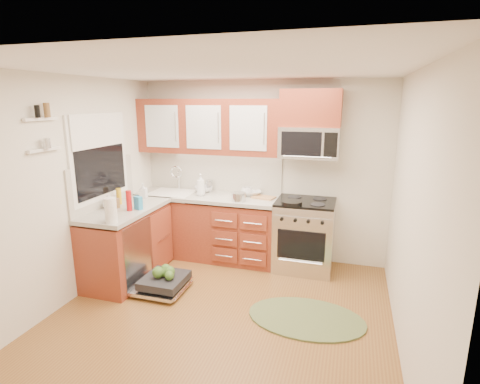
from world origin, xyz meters
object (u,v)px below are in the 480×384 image
(dishwasher, at_px, (162,283))
(stock_pot, at_px, (239,197))
(skillet, at_px, (292,203))
(cup, at_px, (247,191))
(sink, at_px, (172,201))
(microwave, at_px, (309,142))
(bowl_a, at_px, (251,193))
(upper_cabinets, at_px, (208,127))
(range, at_px, (304,235))
(rug, at_px, (306,318))
(bowl_b, at_px, (204,189))
(cutting_board, at_px, (264,197))
(paper_towel_roll, at_px, (111,210))

(dishwasher, relative_size, stock_pot, 3.63)
(skillet, bearing_deg, stock_pot, 175.07)
(skillet, xyz_separation_m, cup, (-0.71, 0.43, 0.01))
(sink, distance_m, cup, 1.10)
(stock_pot, bearing_deg, sink, 170.91)
(microwave, height_order, bowl_a, microwave)
(upper_cabinets, xyz_separation_m, range, (1.41, -0.15, -1.40))
(cup, bearing_deg, upper_cabinets, -175.71)
(rug, xyz_separation_m, stock_pot, (-1.06, 1.05, 0.97))
(microwave, relative_size, bowl_b, 2.87)
(sink, distance_m, cutting_board, 1.36)
(range, bearing_deg, bowl_a, 167.84)
(cup, bearing_deg, dishwasher, -117.38)
(cup, bearing_deg, bowl_b, -178.59)
(bowl_a, xyz_separation_m, cup, (-0.07, 0.02, 0.02))
(paper_towel_roll, bearing_deg, cutting_board, 48.45)
(upper_cabinets, height_order, cutting_board, upper_cabinets)
(paper_towel_roll, distance_m, cup, 1.96)
(bowl_b, height_order, cup, cup)
(microwave, height_order, skillet, microwave)
(dishwasher, bearing_deg, skillet, 32.45)
(upper_cabinets, distance_m, microwave, 1.42)
(microwave, bearing_deg, bowl_a, 176.37)
(range, xyz_separation_m, cutting_board, (-0.58, 0.07, 0.46))
(range, distance_m, dishwasher, 1.95)
(sink, xyz_separation_m, bowl_a, (1.14, 0.18, 0.16))
(dishwasher, bearing_deg, rug, -3.40)
(microwave, height_order, stock_pot, microwave)
(cutting_board, distance_m, cup, 0.30)
(stock_pot, distance_m, paper_towel_roll, 1.66)
(cup, bearing_deg, bowl_a, -12.96)
(upper_cabinets, height_order, microwave, upper_cabinets)
(rug, bearing_deg, microwave, 98.28)
(upper_cabinets, distance_m, bowl_b, 0.91)
(microwave, relative_size, rug, 0.62)
(microwave, distance_m, bowl_a, 1.08)
(bowl_b, bearing_deg, bowl_a, 0.00)
(rug, height_order, cutting_board, cutting_board)
(bowl_a, height_order, bowl_b, bowl_b)
(range, height_order, skillet, skillet)
(paper_towel_roll, distance_m, bowl_a, 1.98)
(sink, distance_m, stock_pot, 1.09)
(microwave, distance_m, bowl_b, 1.68)
(upper_cabinets, relative_size, rug, 1.68)
(range, xyz_separation_m, rug, (0.20, -1.23, -0.46))
(rug, height_order, paper_towel_roll, paper_towel_roll)
(range, xyz_separation_m, bowl_b, (-1.51, 0.17, 0.49))
(dishwasher, distance_m, cutting_board, 1.75)
(rug, relative_size, bowl_a, 4.36)
(skillet, height_order, paper_towel_roll, paper_towel_roll)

